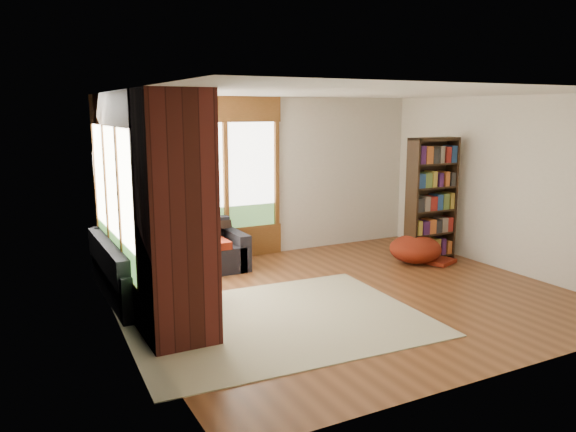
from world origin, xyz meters
name	(u,v)px	position (x,y,z in m)	size (l,w,h in m)	color
floor	(351,295)	(0.00, 0.00, 0.00)	(5.50, 5.50, 0.00)	#5A3119
ceiling	(355,92)	(0.00, 0.00, 2.60)	(5.50, 5.50, 0.00)	white
wall_back	(268,177)	(0.00, 2.50, 1.30)	(5.50, 0.04, 2.60)	silver
wall_front	(514,236)	(0.00, -2.50, 1.30)	(5.50, 0.04, 2.60)	silver
wall_left	(133,216)	(-2.75, 0.00, 1.30)	(0.04, 5.00, 2.60)	silver
wall_right	(507,184)	(2.75, 0.00, 1.30)	(0.04, 5.00, 2.60)	silver
windows_back	(199,178)	(-1.20, 2.47, 1.35)	(2.82, 0.10, 1.90)	brown
windows_left	(114,196)	(-2.72, 1.20, 1.35)	(0.10, 2.62, 1.90)	brown
roller_blind	(103,158)	(-2.69, 2.03, 1.75)	(0.03, 0.72, 0.90)	#869E68
brick_chimney	(176,219)	(-2.40, -0.35, 1.30)	(0.70, 0.70, 2.60)	#471914
sectional_sofa	(167,261)	(-1.95, 1.70, 0.30)	(2.20, 2.20, 0.80)	black
area_rug	(277,320)	(-1.27, -0.36, 0.01)	(3.33, 2.55, 0.01)	silver
bookshelf	(432,199)	(2.14, 0.92, 0.98)	(0.84, 0.28, 1.97)	black
pouf	(415,248)	(1.81, 0.88, 0.23)	(0.81, 0.81, 0.44)	maroon
dog_tan	(168,221)	(-1.87, 1.93, 0.82)	(1.10, 1.15, 0.56)	brown
dog_brindle	(190,240)	(-1.88, 0.89, 0.77)	(0.66, 0.92, 0.46)	black
throw_pillows	(171,227)	(-1.86, 1.75, 0.77)	(1.98, 1.68, 0.45)	black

